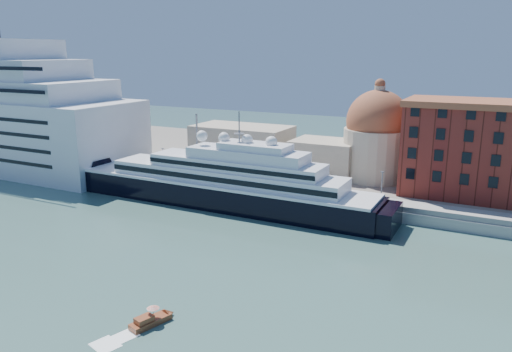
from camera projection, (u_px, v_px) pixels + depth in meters
The scene contains 10 objects.
ground at pixel (191, 240), 98.85m from camera, with size 400.00×400.00×0.00m, color #32574E.
quay at pixel (266, 192), 127.95m from camera, with size 180.00×10.00×2.50m, color gray.
land at pixel (320, 163), 163.47m from camera, with size 260.00×72.00×2.00m, color slate.
quay_fence at pixel (258, 190), 123.61m from camera, with size 180.00×0.10×1.20m, color slate.
superyacht at pixel (209, 185), 122.12m from camera, with size 90.39×12.53×27.01m.
service_barge at pixel (71, 181), 140.24m from camera, with size 14.20×8.55×3.03m.
water_taxi at pixel (150, 321), 68.07m from camera, with size 3.63×6.22×2.80m.
warehouse at pixel (498, 150), 117.61m from camera, with size 43.00×19.00×23.25m.
church at pixel (322, 143), 143.31m from camera, with size 66.00×18.00×25.50m.
lamp_posts at pixel (220, 156), 129.94m from camera, with size 120.80×2.40×18.00m.
Camera 1 is at (53.52, -76.90, 36.36)m, focal length 35.00 mm.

